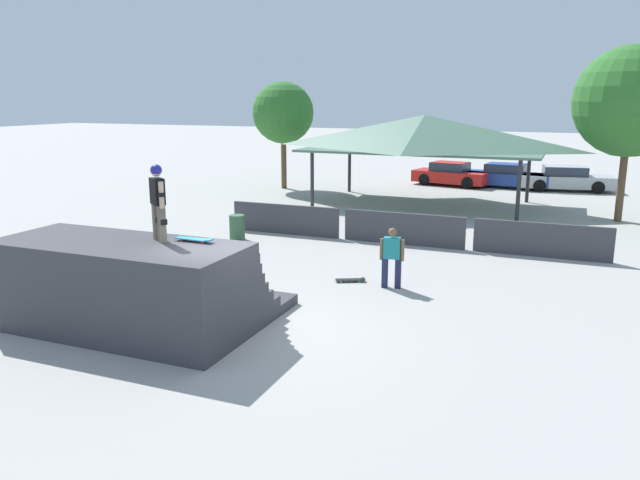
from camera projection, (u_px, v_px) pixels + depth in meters
name	position (u px, v px, depth m)	size (l,w,h in m)	color
ground_plane	(243.00, 335.00, 12.76)	(160.00, 160.00, 0.00)	#A3A09B
quarter_pipe_ramp	(133.00, 288.00, 13.13)	(5.25, 4.03, 1.89)	#38383D
skater_on_deck	(158.00, 197.00, 12.54)	(0.62, 0.51, 1.56)	#6B6051
skateboard_on_deck	(195.00, 239.00, 12.62)	(0.83, 0.21, 0.09)	red
bystander_walking	(392.00, 255.00, 15.75)	(0.63, 0.26, 1.56)	#1E2347
skateboard_on_ground	(351.00, 280.00, 16.43)	(0.79, 0.52, 0.09)	green
barrier_fence	(403.00, 229.00, 20.48)	(12.65, 0.12, 1.05)	#3D3D42
pavilion_shelter	(424.00, 133.00, 27.47)	(10.22, 5.73, 3.99)	#2D2D33
tree_beside_pavilion	(630.00, 102.00, 23.40)	(4.17, 4.17, 6.67)	brown
tree_far_back	(283.00, 113.00, 32.31)	(3.18, 3.18, 5.54)	brown
trash_bin	(237.00, 227.00, 21.19)	(0.52, 0.52, 0.85)	#385B3D
parked_car_red	(451.00, 174.00, 34.08)	(4.30, 2.44, 1.27)	red
parked_car_blue	(507.00, 176.00, 33.33)	(4.59, 2.12, 1.27)	navy
parked_car_silver	(566.00, 179.00, 32.21)	(4.77, 2.40, 1.27)	#A8AAAF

